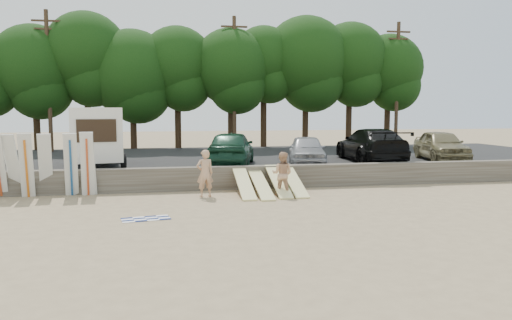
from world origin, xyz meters
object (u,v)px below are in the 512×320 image
object	(u,v)px
car_3	(371,145)
beachgoer_a	(205,173)
car_1	(231,148)
car_2	(307,150)
cooler	(284,186)
box_trailer	(95,134)
car_4	(441,145)
beachgoer_b	(282,174)

from	to	relation	value
car_3	beachgoer_a	world-z (taller)	car_3
car_1	car_2	xyz separation A→B (m)	(3.71, -0.45, -0.12)
car_3	cooler	world-z (taller)	car_3
box_trailer	cooler	world-z (taller)	box_trailer
car_2	car_3	bearing A→B (deg)	27.49
car_2	car_3	size ratio (longest dim) A/B	0.71
car_1	cooler	world-z (taller)	car_1
car_3	car_4	size ratio (longest dim) A/B	1.26
car_1	cooler	size ratio (longest dim) A/B	13.19
car_2	box_trailer	bearing A→B (deg)	-172.64
box_trailer	car_1	size ratio (longest dim) A/B	0.94
beachgoer_a	beachgoer_b	xyz separation A→B (m)	(3.04, -0.36, -0.05)
box_trailer	car_1	distance (m)	6.50
beachgoer_b	cooler	world-z (taller)	beachgoer_b
car_3	beachgoer_b	xyz separation A→B (m)	(-6.14, -5.43, -0.69)
box_trailer	car_3	bearing A→B (deg)	-9.32
box_trailer	car_4	distance (m)	17.84
car_2	beachgoer_b	distance (m)	5.08
car_1	car_3	xyz separation A→B (m)	(7.49, 0.51, 0.02)
box_trailer	car_3	xyz separation A→B (m)	(13.92, -0.11, -0.71)
car_4	box_trailer	bearing A→B (deg)	-168.79
beachgoer_a	car_4	bearing A→B (deg)	-169.37
car_4	car_1	bearing A→B (deg)	-166.35
box_trailer	cooler	bearing A→B (deg)	-35.43
car_2	car_4	xyz separation A→B (m)	(7.68, 0.70, 0.08)
car_3	car_2	bearing A→B (deg)	18.60
box_trailer	car_4	xyz separation A→B (m)	(17.82, -0.36, -0.76)
car_1	car_4	distance (m)	11.39
car_3	beachgoer_a	bearing A→B (deg)	33.33
car_3	beachgoer_b	world-z (taller)	car_3
beachgoer_a	car_2	bearing A→B (deg)	-152.27
beachgoer_b	cooler	xyz separation A→B (m)	(0.45, 1.42, -0.72)
box_trailer	car_2	xyz separation A→B (m)	(10.14, -1.06, -0.85)
box_trailer	car_4	bearing A→B (deg)	-10.03
box_trailer	car_4	world-z (taller)	box_trailer
car_4	beachgoer_b	world-z (taller)	car_4
car_2	car_3	world-z (taller)	car_3
car_1	car_3	distance (m)	7.51
car_2	cooler	world-z (taller)	car_2
car_1	beachgoer_b	bearing A→B (deg)	119.20
cooler	box_trailer	bearing A→B (deg)	157.64
car_3	beachgoer_b	bearing A→B (deg)	45.93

